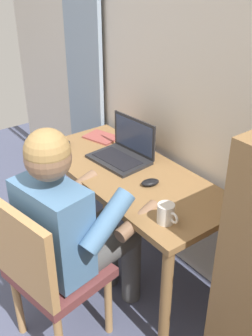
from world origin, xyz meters
TOP-DOWN VIEW (x-y plane):
  - wall_back at (0.00, 2.20)m, footprint 4.80×0.05m
  - curtain_panel at (-1.14, 2.13)m, footprint 0.45×0.03m
  - desk at (-0.23, 1.85)m, footprint 1.27×0.56m
  - chair at (-0.03, 1.21)m, footprint 0.48×0.47m
  - person_seated at (-0.06, 1.39)m, footprint 0.60×0.63m
  - laptop at (-0.37, 1.92)m, footprint 0.36×0.28m
  - computer_mouse at (-0.05, 1.85)m, footprint 0.08×0.11m
  - desk_clock at (-0.74, 1.71)m, footprint 0.09×0.09m
  - notebook_pad at (-0.70, 1.97)m, footprint 0.24×0.20m
  - coffee_mug at (0.24, 1.70)m, footprint 0.12×0.08m

SIDE VIEW (x-z plane):
  - chair at x=-0.03m, z-range 0.05..0.92m
  - desk at x=-0.23m, z-range 0.25..0.96m
  - person_seated at x=-0.06m, z-range 0.07..1.26m
  - notebook_pad at x=-0.70m, z-range 0.71..0.72m
  - desk_clock at x=-0.74m, z-range 0.71..0.74m
  - computer_mouse at x=-0.05m, z-range 0.71..0.74m
  - coffee_mug at x=0.24m, z-range 0.71..0.81m
  - laptop at x=-0.37m, z-range 0.64..0.88m
  - curtain_panel at x=-1.14m, z-range 0.00..2.29m
  - wall_back at x=0.00m, z-range 0.00..2.50m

